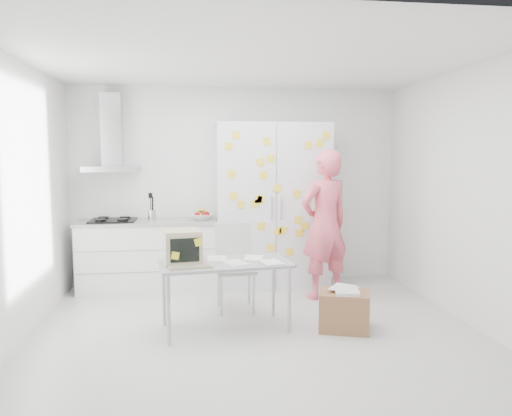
{
  "coord_description": "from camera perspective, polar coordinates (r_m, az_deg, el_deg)",
  "views": [
    {
      "loc": [
        -0.66,
        -4.94,
        1.81
      ],
      "look_at": [
        0.11,
        0.75,
        1.17
      ],
      "focal_mm": 35.0,
      "sensor_mm": 36.0,
      "label": 1
    }
  ],
  "objects": [
    {
      "name": "chair",
      "position": [
        5.8,
        -2.47,
        -6.09
      ],
      "size": [
        0.46,
        0.46,
        0.99
      ],
      "rotation": [
        0.0,
        0.0,
        0.02
      ],
      "color": "beige",
      "rests_on": "ground"
    },
    {
      "name": "range_hood",
      "position": [
        6.84,
        -16.12,
        7.34
      ],
      "size": [
        0.7,
        0.48,
        1.01
      ],
      "color": "silver",
      "rests_on": "walls"
    },
    {
      "name": "person",
      "position": [
        6.23,
        7.86,
        -1.89
      ],
      "size": [
        0.79,
        0.65,
        1.85
      ],
      "primitive_type": "imported",
      "rotation": [
        0.0,
        0.0,
        3.5
      ],
      "color": "#F05D70",
      "rests_on": "ground"
    },
    {
      "name": "walls",
      "position": [
        5.71,
        -1.01,
        1.73
      ],
      "size": [
        4.52,
        4.01,
        2.7
      ],
      "color": "white",
      "rests_on": "ground"
    },
    {
      "name": "cardboard_box",
      "position": [
        5.29,
        10.08,
        -11.42
      ],
      "size": [
        0.6,
        0.54,
        0.43
      ],
      "rotation": [
        0.0,
        0.0,
        -0.33
      ],
      "color": "brown",
      "rests_on": "ground"
    },
    {
      "name": "ceiling",
      "position": [
        5.06,
        -0.05,
        16.49
      ],
      "size": [
        4.5,
        4.0,
        0.02
      ],
      "primitive_type": "cube",
      "color": "white",
      "rests_on": "walls"
    },
    {
      "name": "desk",
      "position": [
        5.06,
        -6.61,
        -5.3
      ],
      "size": [
        1.38,
        0.82,
        1.04
      ],
      "rotation": [
        0.0,
        0.0,
        0.13
      ],
      "color": "#8F9399",
      "rests_on": "ground"
    },
    {
      "name": "counter_run",
      "position": [
        6.79,
        -12.11,
        -5.16
      ],
      "size": [
        1.84,
        0.63,
        1.28
      ],
      "color": "white",
      "rests_on": "ground"
    },
    {
      "name": "floor",
      "position": [
        5.3,
        -0.05,
        -13.72
      ],
      "size": [
        4.5,
        4.0,
        0.02
      ],
      "primitive_type": "cube",
      "color": "silver",
      "rests_on": "ground"
    },
    {
      "name": "tall_cabinet",
      "position": [
        6.74,
        1.85,
        0.3
      ],
      "size": [
        1.5,
        0.68,
        2.2
      ],
      "color": "silver",
      "rests_on": "ground"
    }
  ]
}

